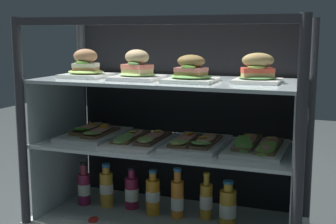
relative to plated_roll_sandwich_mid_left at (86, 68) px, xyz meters
name	(u,v)px	position (x,y,z in m)	size (l,w,h in m)	color
case_base_deck	(168,223)	(0.38, 0.04, -0.69)	(1.19, 0.54, 0.04)	#B2BDB9
case_frame	(177,112)	(0.38, 0.16, -0.20)	(1.19, 0.54, 0.93)	#333338
riser_lower_tier	(168,183)	(0.38, 0.04, -0.50)	(1.11, 0.46, 0.33)	silver
shelf_lower_glass	(168,145)	(0.38, 0.04, -0.33)	(1.13, 0.48, 0.01)	silver
riser_upper_tier	(168,114)	(0.38, 0.04, -0.19)	(1.11, 0.46, 0.27)	silver
shelf_upper_glass	(168,81)	(0.38, 0.04, -0.05)	(1.13, 0.48, 0.01)	silver
plated_roll_sandwich_mid_left	(86,68)	(0.00, 0.00, 0.00)	(0.19, 0.19, 0.13)	white
plated_roll_sandwich_far_left	(137,69)	(0.26, -0.01, 0.00)	(0.20, 0.20, 0.13)	white
plated_roll_sandwich_mid_right	(191,72)	(0.50, -0.02, 0.00)	(0.20, 0.20, 0.11)	white
plated_roll_sandwich_near_right_corner	(258,72)	(0.76, 0.04, 0.00)	(0.18, 0.18, 0.12)	white
open_sandwich_tray_left_of_center	(94,132)	(0.00, 0.06, -0.30)	(0.23, 0.37, 0.06)	white
open_sandwich_tray_right_of_center	(140,139)	(0.25, 0.01, -0.31)	(0.23, 0.37, 0.05)	white
open_sandwich_tray_mid_right	(196,142)	(0.51, 0.03, -0.30)	(0.23, 0.37, 0.06)	white
open_sandwich_tray_far_left	(257,146)	(0.76, 0.06, -0.30)	(0.23, 0.37, 0.06)	white
juice_bottle_back_center	(84,188)	(-0.07, 0.07, -0.59)	(0.06, 0.06, 0.21)	#921E4B
juice_bottle_front_fourth	(106,188)	(0.05, 0.08, -0.58)	(0.06, 0.06, 0.21)	gold
juice_bottle_front_left_end	(132,192)	(0.17, 0.10, -0.59)	(0.06, 0.06, 0.20)	#9A1C43
juice_bottle_tucked_behind	(153,195)	(0.29, 0.07, -0.58)	(0.07, 0.07, 0.21)	orange
juice_bottle_front_second	(177,198)	(0.41, 0.07, -0.58)	(0.06, 0.06, 0.23)	orange
juice_bottle_back_left	(206,200)	(0.53, 0.10, -0.59)	(0.06, 0.06, 0.21)	gold
juice_bottle_front_middle	(228,207)	(0.64, 0.07, -0.59)	(0.07, 0.07, 0.20)	gold
kitchen_scissors	(89,220)	(0.05, -0.10, -0.67)	(0.18, 0.10, 0.01)	silver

